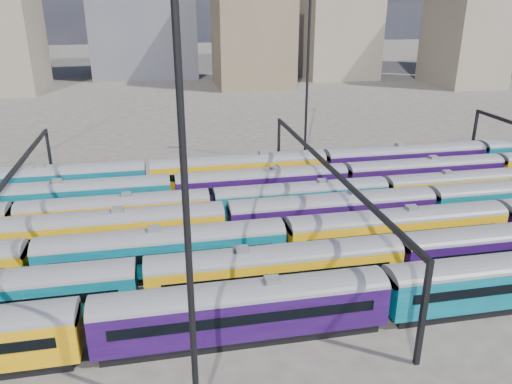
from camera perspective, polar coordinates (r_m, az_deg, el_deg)
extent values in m
plane|color=#413B37|center=(50.73, -3.17, -5.97)|extent=(500.00, 500.00, 0.00)
cube|color=black|center=(37.78, -1.50, -15.87)|extent=(20.01, 2.60, 0.74)
cube|color=#180632|center=(36.67, -1.53, -13.51)|extent=(21.06, 3.05, 3.05)
cylinder|color=#4C4C51|center=(35.83, -1.55, -11.50)|extent=(21.06, 3.05, 3.05)
cube|color=black|center=(35.22, -1.09, -14.42)|extent=(18.53, 0.06, 0.79)
cube|color=black|center=(37.74, -1.94, -11.73)|extent=(18.53, 0.06, 0.79)
cube|color=slate|center=(35.39, -1.56, -10.39)|extent=(1.05, 0.95, 0.37)
cube|color=black|center=(45.93, 26.77, -11.07)|extent=(20.01, 2.60, 0.74)
cube|color=#054251|center=(45.02, 27.17, -9.01)|extent=(21.06, 3.05, 3.05)
cube|color=black|center=(45.89, 26.09, -7.71)|extent=(18.53, 0.06, 0.79)
cube|color=black|center=(42.41, 2.21, -11.30)|extent=(19.95, 2.59, 0.74)
cube|color=#AE7906|center=(41.42, 2.24, -9.09)|extent=(21.00, 3.05, 3.05)
cylinder|color=#4C4C51|center=(40.68, 2.27, -7.24)|extent=(21.00, 3.05, 3.05)
cube|color=black|center=(39.95, 2.77, -9.73)|extent=(18.48, 0.06, 0.79)
cube|color=black|center=(42.55, 1.77, -7.64)|extent=(18.48, 0.06, 0.79)
cube|color=slate|center=(40.30, 2.29, -6.23)|extent=(1.05, 0.95, 0.37)
cube|color=black|center=(51.30, 26.64, -7.61)|extent=(19.95, 2.59, 0.74)
cube|color=#180632|center=(50.49, 26.98, -5.72)|extent=(21.00, 3.05, 3.05)
cube|color=black|center=(51.42, 26.04, -4.62)|extent=(18.48, 0.06, 0.79)
cube|color=black|center=(45.81, -10.33, -8.98)|extent=(20.32, 2.64, 0.75)
cube|color=#054251|center=(44.89, -10.49, -6.86)|extent=(21.39, 3.10, 3.10)
cylinder|color=#4C4C51|center=(44.19, -10.62, -5.08)|extent=(21.39, 3.10, 3.10)
cube|color=black|center=(43.32, -10.47, -7.38)|extent=(18.82, 0.06, 0.80)
cube|color=black|center=(46.12, -10.57, -5.54)|extent=(18.82, 0.06, 0.80)
cube|color=slate|center=(43.83, -10.70, -4.11)|extent=(1.07, 0.96, 0.37)
cube|color=black|center=(50.63, 15.51, -6.37)|extent=(20.32, 2.64, 0.75)
cube|color=#AE7906|center=(49.79, 15.73, -4.40)|extent=(21.39, 3.10, 3.10)
cylinder|color=#4C4C51|center=(49.17, 15.90, -2.77)|extent=(21.39, 3.10, 3.10)
cube|color=black|center=(48.39, 16.58, -4.78)|extent=(18.82, 0.06, 0.80)
cube|color=black|center=(50.91, 15.00, -3.28)|extent=(18.82, 0.06, 0.80)
cube|color=slate|center=(48.85, 16.00, -1.88)|extent=(1.07, 0.96, 0.37)
cube|color=black|center=(50.48, -15.95, -6.50)|extent=(20.36, 2.64, 0.75)
cube|color=#AE7906|center=(49.64, -16.17, -4.53)|extent=(21.43, 3.11, 3.11)
cylinder|color=#4C4C51|center=(49.01, -16.36, -2.89)|extent=(21.43, 3.11, 3.11)
cube|color=black|center=(48.07, -16.35, -4.93)|extent=(18.86, 0.06, 0.80)
cube|color=black|center=(50.91, -16.09, -3.39)|extent=(18.86, 0.06, 0.80)
cube|color=slate|center=(48.69, -16.45, -2.00)|extent=(1.07, 0.96, 0.38)
cube|color=black|center=(52.95, 8.53, -4.52)|extent=(20.36, 2.64, 0.75)
cube|color=#180632|center=(52.15, 8.65, -2.61)|extent=(21.43, 3.11, 3.11)
cylinder|color=#4C4C51|center=(51.55, 8.74, -1.03)|extent=(21.43, 3.11, 3.11)
cube|color=black|center=(50.65, 9.26, -2.92)|extent=(18.86, 0.06, 0.80)
cube|color=black|center=(53.36, 8.11, -1.58)|extent=(18.86, 0.06, 0.80)
cube|color=slate|center=(51.25, 8.79, -0.17)|extent=(1.07, 0.96, 0.38)
cube|color=black|center=(63.83, 27.17, 0.07)|extent=(18.86, 0.06, 0.80)
cube|color=black|center=(54.97, -15.51, -4.14)|extent=(18.51, 2.40, 0.68)
cube|color=#AE7906|center=(54.26, -15.69, -2.46)|extent=(19.49, 2.83, 2.83)
cylinder|color=#4C4C51|center=(53.73, -15.83, -1.08)|extent=(19.49, 2.83, 2.83)
cube|color=black|center=(52.82, -15.82, -2.74)|extent=(17.15, 0.06, 0.73)
cube|color=black|center=(55.45, -15.63, -1.56)|extent=(17.15, 0.06, 0.73)
cube|color=slate|center=(53.46, -15.91, -0.33)|extent=(0.97, 0.88, 0.34)
cube|color=black|center=(56.74, 5.11, -2.59)|extent=(18.51, 2.40, 0.68)
cube|color=#054251|center=(56.06, 5.17, -0.95)|extent=(19.49, 2.83, 2.83)
cylinder|color=#4C4C51|center=(55.54, 5.22, 0.40)|extent=(19.49, 2.83, 2.83)
cube|color=black|center=(54.66, 5.59, -1.17)|extent=(17.15, 0.06, 0.73)
cube|color=black|center=(57.21, 4.79, -0.10)|extent=(17.15, 0.06, 0.73)
cube|color=slate|center=(55.28, 5.24, 1.13)|extent=(0.97, 0.88, 0.34)
cube|color=black|center=(64.99, 22.39, -1.02)|extent=(18.51, 2.40, 0.68)
cube|color=#AE7906|center=(64.40, 22.61, 0.43)|extent=(19.49, 2.83, 2.83)
cylinder|color=#4C4C51|center=(63.95, 22.78, 1.61)|extent=(19.49, 2.83, 2.83)
cube|color=black|center=(63.18, 23.34, 0.26)|extent=(17.15, 0.06, 0.73)
cube|color=black|center=(65.40, 21.98, 1.14)|extent=(17.15, 0.06, 0.73)
cube|color=slate|center=(63.72, 22.88, 2.25)|extent=(0.97, 0.88, 0.34)
cube|color=black|center=(60.07, -19.43, -2.37)|extent=(19.45, 2.52, 0.72)
cube|color=#054251|center=(59.39, -19.65, -0.74)|extent=(20.48, 2.97, 2.97)
cylinder|color=#4C4C51|center=(58.88, -19.82, 0.60)|extent=(20.48, 2.97, 2.97)
cube|color=black|center=(57.88, -19.88, -0.96)|extent=(18.02, 0.06, 0.77)
cube|color=black|center=(60.66, -19.51, 0.09)|extent=(18.02, 0.06, 0.77)
cube|color=slate|center=(58.63, -19.92, 1.32)|extent=(1.02, 0.92, 0.36)
cube|color=black|center=(60.41, 0.67, -0.96)|extent=(19.45, 2.52, 0.72)
cube|color=#180632|center=(59.74, 0.68, 0.68)|extent=(20.48, 2.97, 2.97)
cylinder|color=#4C4C51|center=(59.24, 0.69, 2.02)|extent=(20.48, 2.97, 2.97)
cube|color=black|center=(58.24, 0.99, 0.50)|extent=(18.02, 0.06, 0.77)
cube|color=black|center=(61.00, 0.39, 1.48)|extent=(18.02, 0.06, 0.77)
cube|color=slate|center=(58.98, 0.69, 2.75)|extent=(1.02, 0.92, 0.36)
cube|color=black|center=(67.68, 18.42, 0.39)|extent=(19.45, 2.52, 0.72)
cube|color=#180632|center=(67.08, 18.60, 1.86)|extent=(20.48, 2.97, 2.97)
cylinder|color=#4C4C51|center=(66.63, 18.75, 3.07)|extent=(20.48, 2.97, 2.97)
cube|color=black|center=(65.74, 19.26, 1.73)|extent=(18.02, 0.06, 0.77)
cube|color=black|center=(68.20, 18.04, 2.56)|extent=(18.02, 0.06, 0.77)
cube|color=slate|center=(66.40, 18.83, 3.72)|extent=(1.02, 0.92, 0.36)
cube|color=black|center=(65.29, -22.10, -0.83)|extent=(21.12, 2.74, 0.78)
cube|color=#054251|center=(64.62, -22.34, 0.82)|extent=(22.24, 3.22, 3.22)
cylinder|color=#4C4C51|center=(64.12, -22.54, 2.17)|extent=(22.24, 3.22, 3.22)
cube|color=black|center=(62.99, -22.64, 0.64)|extent=(19.57, 0.06, 0.83)
cube|color=black|center=(66.02, -22.15, 1.62)|extent=(19.57, 0.06, 0.83)
cube|color=slate|center=(63.87, -22.65, 2.89)|extent=(1.11, 1.00, 0.39)
cube|color=black|center=(64.65, -1.92, 0.58)|extent=(21.12, 2.74, 0.78)
cube|color=#AE7906|center=(63.98, -1.94, 2.26)|extent=(22.24, 3.22, 3.22)
cylinder|color=#4C4C51|center=(63.47, -1.96, 3.63)|extent=(22.24, 3.22, 3.22)
cube|color=black|center=(62.33, -1.70, 2.12)|extent=(19.57, 0.06, 0.83)
cube|color=black|center=(65.38, -2.18, 3.03)|extent=(19.57, 0.06, 0.83)
cube|color=slate|center=(63.22, -1.97, 4.38)|extent=(1.11, 1.00, 0.39)
cube|color=black|center=(71.69, 16.41, 1.80)|extent=(21.12, 2.74, 0.78)
cube|color=#180632|center=(71.08, 16.57, 3.32)|extent=(22.24, 3.22, 3.22)
cylinder|color=#4C4C51|center=(70.63, 16.71, 4.57)|extent=(22.24, 3.22, 3.22)
cube|color=black|center=(69.60, 17.21, 3.21)|extent=(19.57, 0.06, 0.83)
cube|color=black|center=(72.35, 16.03, 4.01)|extent=(19.57, 0.06, 0.83)
cube|color=slate|center=(70.40, 16.78, 5.23)|extent=(1.11, 1.00, 0.39)
cube|color=black|center=(68.96, -22.45, 3.44)|extent=(0.35, 0.35, 8.00)
cube|color=black|center=(49.34, -27.02, 0.69)|extent=(0.30, 40.00, 0.45)
cube|color=black|center=(35.14, 18.55, -13.07)|extent=(0.35, 0.35, 8.00)
cube|color=black|center=(69.39, 2.61, 5.16)|extent=(0.35, 0.35, 8.00)
cube|color=black|center=(49.94, 8.09, 3.09)|extent=(0.30, 40.00, 0.45)
cube|color=black|center=(81.69, 23.63, 5.86)|extent=(0.35, 0.35, 8.00)
cylinder|color=black|center=(25.14, -7.88, -4.06)|extent=(0.36, 0.36, 25.00)
cylinder|color=black|center=(72.67, 5.89, 12.67)|extent=(0.36, 0.36, 25.00)
cube|color=#38383F|center=(167.88, -12.81, 18.75)|extent=(31.45, 23.82, 34.83)
cube|color=brown|center=(144.50, -0.42, 18.75)|extent=(20.53, 21.40, 33.97)
cube|color=#665B4C|center=(163.48, 9.33, 17.31)|extent=(21.40, 20.66, 25.64)
cube|color=#665B4C|center=(157.93, 22.99, 17.05)|extent=(16.30, 22.06, 32.15)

